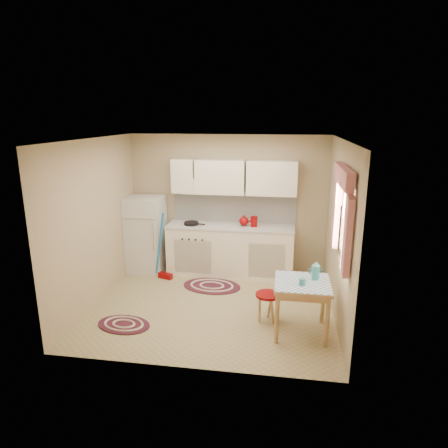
{
  "coord_description": "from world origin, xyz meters",
  "views": [
    {
      "loc": [
        1.03,
        -5.5,
        2.82
      ],
      "look_at": [
        0.14,
        0.25,
        1.23
      ],
      "focal_mm": 32.0,
      "sensor_mm": 36.0,
      "label": 1
    }
  ],
  "objects": [
    {
      "name": "frying_pan",
      "position": [
        -0.61,
        1.25,
        0.94
      ],
      "size": [
        0.31,
        0.31,
        0.05
      ],
      "primitive_type": "cylinder",
      "rotation": [
        0.0,
        0.0,
        -0.24
      ],
      "color": "black",
      "rests_on": "countertop"
    },
    {
      "name": "rug_center",
      "position": [
        -0.14,
        0.68,
        0.01
      ],
      "size": [
        1.05,
        0.75,
        0.02
      ],
      "primitive_type": null,
      "rotation": [
        0.0,
        0.0,
        -0.09
      ],
      "color": "maroon",
      "rests_on": "ground"
    },
    {
      "name": "red_canister",
      "position": [
        0.51,
        1.3,
        1.0
      ],
      "size": [
        0.13,
        0.13,
        0.16
      ],
      "primitive_type": "cylinder",
      "rotation": [
        0.0,
        0.0,
        -0.08
      ],
      "color": "#800406",
      "rests_on": "countertop"
    },
    {
      "name": "mug",
      "position": [
        1.3,
        -0.7,
        0.77
      ],
      "size": [
        0.09,
        0.09,
        0.1
      ],
      "primitive_type": "cylinder",
      "rotation": [
        0.0,
        0.0,
        0.06
      ],
      "color": "teal",
      "rests_on": "table"
    },
    {
      "name": "room_shell",
      "position": [
        0.16,
        0.24,
        1.6
      ],
      "size": [
        3.64,
        3.6,
        2.52
      ],
      "color": "tan",
      "rests_on": "ground"
    },
    {
      "name": "broom",
      "position": [
        -1.02,
        0.9,
        0.6
      ],
      "size": [
        0.3,
        0.2,
        1.2
      ],
      "primitive_type": null,
      "rotation": [
        0.0,
        0.0,
        -0.31
      ],
      "color": "blue",
      "rests_on": "ground"
    },
    {
      "name": "base_cabinets",
      "position": [
        0.09,
        1.3,
        0.44
      ],
      "size": [
        2.25,
        0.6,
        0.88
      ],
      "primitive_type": "cube",
      "color": "white",
      "rests_on": "ground"
    },
    {
      "name": "coffee_pot",
      "position": [
        1.47,
        -0.48,
        0.85
      ],
      "size": [
        0.16,
        0.15,
        0.26
      ],
      "primitive_type": null,
      "rotation": [
        0.0,
        0.0,
        -0.41
      ],
      "color": "teal",
      "rests_on": "table"
    },
    {
      "name": "red_kettle",
      "position": [
        0.33,
        1.3,
        1.01
      ],
      "size": [
        0.19,
        0.17,
        0.18
      ],
      "primitive_type": null,
      "rotation": [
        0.0,
        0.0,
        -0.05
      ],
      "color": "#800406",
      "rests_on": "countertop"
    },
    {
      "name": "fridge",
      "position": [
        -1.47,
        1.25,
        0.7
      ],
      "size": [
        0.65,
        0.6,
        1.4
      ],
      "primitive_type": "cube",
      "color": "silver",
      "rests_on": "ground"
    },
    {
      "name": "table",
      "position": [
        1.3,
        -0.6,
        0.36
      ],
      "size": [
        0.72,
        0.72,
        0.72
      ],
      "primitive_type": "cube",
      "color": "tan",
      "rests_on": "ground"
    },
    {
      "name": "rug_left",
      "position": [
        -1.11,
        -0.78,
        0.01
      ],
      "size": [
        0.84,
        0.63,
        0.02
      ],
      "primitive_type": null,
      "rotation": [
        0.0,
        0.0,
        -0.17
      ],
      "color": "maroon",
      "rests_on": "ground"
    },
    {
      "name": "stool",
      "position": [
        0.85,
        -0.36,
        0.21
      ],
      "size": [
        0.43,
        0.43,
        0.42
      ],
      "primitive_type": "cylinder",
      "rotation": [
        0.0,
        0.0,
        -0.32
      ],
      "color": "#800406",
      "rests_on": "ground"
    },
    {
      "name": "countertop",
      "position": [
        0.09,
        1.3,
        0.9
      ],
      "size": [
        2.27,
        0.62,
        0.04
      ],
      "primitive_type": "cube",
      "color": "beige",
      "rests_on": "base_cabinets"
    }
  ]
}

